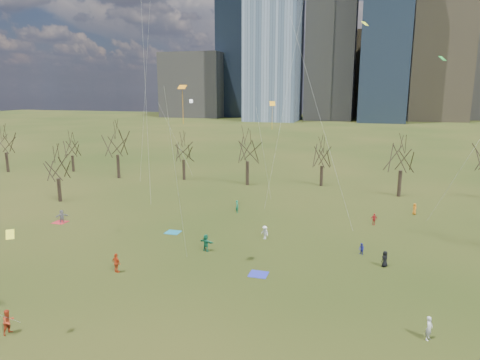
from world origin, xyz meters
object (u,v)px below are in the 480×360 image
(blanket_teal, at_px, (173,232))
(blanket_crimson, at_px, (60,222))
(person_2, at_px, (8,322))
(person_4, at_px, (116,263))
(person_1, at_px, (429,328))
(blanket_navy, at_px, (258,274))

(blanket_teal, xyz_separation_m, blanket_crimson, (-14.73, -0.50, 0.00))
(blanket_crimson, relative_size, person_2, 0.94)
(person_2, bearing_deg, person_4, 1.37)
(person_1, bearing_deg, blanket_teal, 88.83)
(blanket_teal, height_order, person_1, person_1)
(blanket_teal, distance_m, person_2, 21.81)
(blanket_navy, height_order, person_1, person_1)
(blanket_navy, bearing_deg, blanket_crimson, 164.09)
(blanket_teal, xyz_separation_m, person_4, (-0.10, -11.26, 0.87))
(blanket_crimson, distance_m, person_4, 18.18)
(person_1, bearing_deg, blanket_crimson, 99.65)
(blanket_navy, bearing_deg, person_2, -134.88)
(blanket_crimson, distance_m, person_2, 24.99)
(blanket_crimson, bearing_deg, blanket_teal, 1.96)
(person_1, height_order, person_4, person_4)
(blanket_teal, distance_m, person_1, 28.90)
(blanket_teal, xyz_separation_m, person_2, (-1.58, -21.74, 0.84))
(blanket_crimson, bearing_deg, person_2, -58.23)
(blanket_navy, height_order, person_2, person_2)
(person_1, xyz_separation_m, person_2, (-26.49, -7.11, 0.05))
(person_2, xyz_separation_m, person_4, (1.48, 10.48, 0.03))
(person_1, distance_m, person_2, 27.42)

